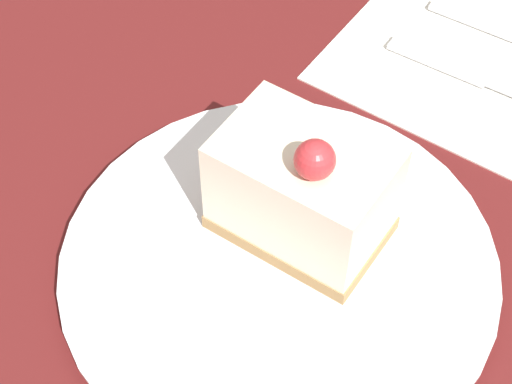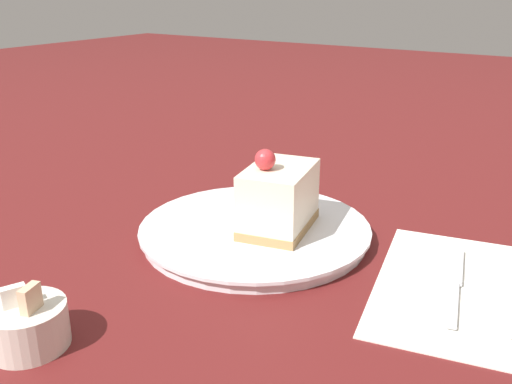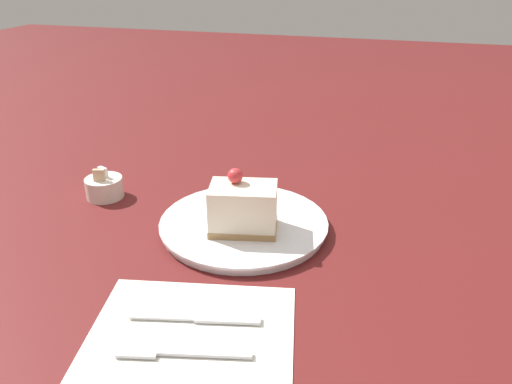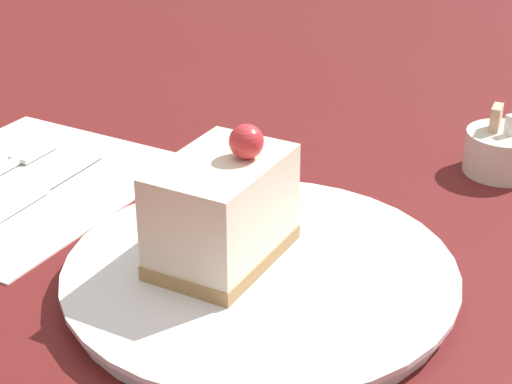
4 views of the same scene
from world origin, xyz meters
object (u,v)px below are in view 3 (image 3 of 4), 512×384
Objects in this scene: fork at (172,352)px; sugar_bowl at (104,187)px; plate at (244,224)px; knife at (207,319)px; cake_slice at (243,208)px.

sugar_bowl is at bearing 27.78° from fork.
plate is 4.04× the size of sugar_bowl.
fork is 0.07m from knife.
sugar_bowl reaches higher than plate.
cake_slice reaches higher than plate.
fork is at bearing -178.63° from plate.
fork is at bearing 151.70° from knife.
knife is (0.06, -0.02, -0.00)m from fork.
plate is 1.70× the size of knife.
fork is 0.44m from sugar_bowl.
knife is 2.38× the size of sugar_bowl.
plate is 0.29m from fork.
fork is (-0.29, -0.01, -0.00)m from plate.
cake_slice is at bearing -8.31° from knife.
fork is 2.25× the size of sugar_bowl.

